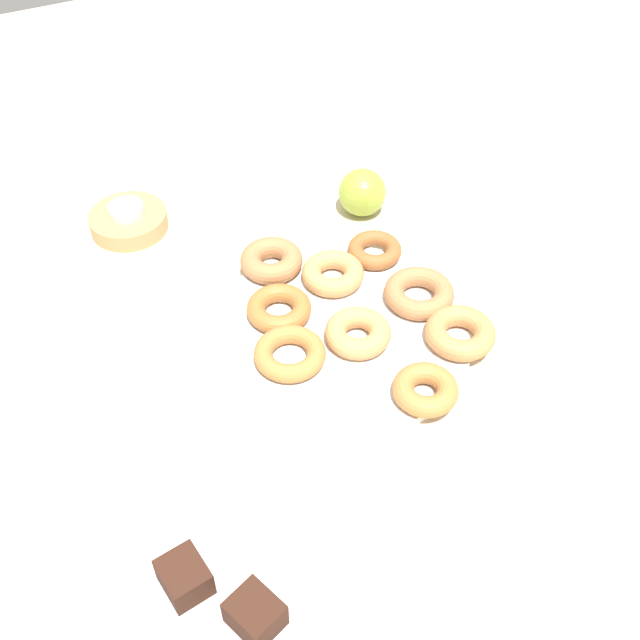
{
  "coord_description": "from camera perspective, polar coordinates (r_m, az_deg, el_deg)",
  "views": [
    {
      "loc": [
        -0.62,
        0.34,
        0.75
      ],
      "look_at": [
        0.0,
        0.03,
        0.04
      ],
      "focal_mm": 43.73,
      "sensor_mm": 36.0,
      "label": 1
    }
  ],
  "objects": [
    {
      "name": "donut_3",
      "position": [
        1.03,
        -3.02,
        0.84
      ],
      "size": [
        0.11,
        0.11,
        0.03
      ],
      "primitive_type": "torus",
      "rotation": [
        0.0,
        0.0,
        4.38
      ],
      "color": "#AD6B33",
      "rests_on": "donut_plate"
    },
    {
      "name": "candle_holder",
      "position": [
        1.22,
        -13.83,
        7.04
      ],
      "size": [
        0.12,
        0.12,
        0.03
      ],
      "primitive_type": "cylinder",
      "color": "tan",
      "rests_on": "ground_plane"
    },
    {
      "name": "donut_8",
      "position": [
        1.01,
        10.21,
        -0.94
      ],
      "size": [
        0.11,
        0.11,
        0.03
      ],
      "primitive_type": "torus",
      "rotation": [
        0.0,
        0.0,
        3.41
      ],
      "color": "#C6844C",
      "rests_on": "donut_plate"
    },
    {
      "name": "donut_2",
      "position": [
        1.08,
        0.94,
        3.43
      ],
      "size": [
        0.12,
        0.12,
        0.03
      ],
      "primitive_type": "torus",
      "rotation": [
        0.0,
        0.0,
        2.33
      ],
      "color": "tan",
      "rests_on": "donut_plate"
    },
    {
      "name": "donut_1",
      "position": [
        1.0,
        2.79,
        -0.95
      ],
      "size": [
        0.1,
        0.1,
        0.03
      ],
      "primitive_type": "torus",
      "rotation": [
        0.0,
        0.0,
        3.37
      ],
      "color": "tan",
      "rests_on": "donut_plate"
    },
    {
      "name": "donut_6",
      "position": [
        0.94,
        7.71,
        -5.08
      ],
      "size": [
        0.11,
        0.11,
        0.03
      ],
      "primitive_type": "torus",
      "rotation": [
        0.0,
        0.0,
        2.62
      ],
      "color": "#BC7A3D",
      "rests_on": "donut_plate"
    },
    {
      "name": "brownie_far",
      "position": [
        0.81,
        -9.89,
        -18.04
      ],
      "size": [
        0.05,
        0.05,
        0.04
      ],
      "primitive_type": "cube",
      "rotation": [
        0.0,
        0.0,
        0.14
      ],
      "color": "#381E14",
      "rests_on": "cake_plate"
    },
    {
      "name": "donut_0",
      "position": [
        0.98,
        -2.23,
        -2.47
      ],
      "size": [
        0.12,
        0.12,
        0.02
      ],
      "primitive_type": "torus",
      "rotation": [
        0.0,
        0.0,
        1.13
      ],
      "color": "#BC7A3D",
      "rests_on": "donut_plate"
    },
    {
      "name": "donut_plate",
      "position": [
        1.03,
        1.5,
        -0.9
      ],
      "size": [
        0.35,
        0.35,
        0.01
      ],
      "primitive_type": "cylinder",
      "color": "silver",
      "rests_on": "ground_plane"
    },
    {
      "name": "apple",
      "position": [
        1.21,
        3.11,
        9.3
      ],
      "size": [
        0.07,
        0.07,
        0.07
      ],
      "primitive_type": "sphere",
      "color": "#93AD38",
      "rests_on": "ground_plane"
    },
    {
      "name": "ground_plane",
      "position": [
        1.03,
        1.49,
        -1.15
      ],
      "size": [
        2.4,
        2.4,
        0.0
      ],
      "primitive_type": "plane",
      "color": "beige"
    },
    {
      "name": "tealight",
      "position": [
        1.21,
        -14.0,
        7.82
      ],
      "size": [
        0.05,
        0.05,
        0.01
      ],
      "primitive_type": "cylinder",
      "color": "silver",
      "rests_on": "candle_holder"
    },
    {
      "name": "cake_plate",
      "position": [
        0.82,
        -6.89,
        -19.8
      ],
      "size": [
        0.23,
        0.23,
        0.02
      ],
      "primitive_type": "cylinder",
      "color": "silver",
      "rests_on": "ground_plane"
    },
    {
      "name": "donut_4",
      "position": [
        1.06,
        7.3,
        1.91
      ],
      "size": [
        0.12,
        0.12,
        0.03
      ],
      "primitive_type": "torus",
      "rotation": [
        0.0,
        0.0,
        1.91
      ],
      "color": "#B27547",
      "rests_on": "donut_plate"
    },
    {
      "name": "brownie_near",
      "position": [
        0.78,
        -4.77,
        -20.64
      ],
      "size": [
        0.06,
        0.06,
        0.04
      ],
      "primitive_type": "cube",
      "rotation": [
        0.0,
        0.0,
        0.35
      ],
      "color": "#381E14",
      "rests_on": "cake_plate"
    },
    {
      "name": "donut_7",
      "position": [
        1.1,
        -3.57,
        4.38
      ],
      "size": [
        0.11,
        0.11,
        0.03
      ],
      "primitive_type": "torus",
      "rotation": [
        0.0,
        0.0,
        3.5
      ],
      "color": "#B27547",
      "rests_on": "donut_plate"
    },
    {
      "name": "donut_5",
      "position": [
        1.12,
        4.02,
        5.13
      ],
      "size": [
        0.1,
        0.1,
        0.02
      ],
      "primitive_type": "torus",
      "rotation": [
        0.0,
        0.0,
        1.21
      ],
      "color": "#995B2D",
      "rests_on": "donut_plate"
    }
  ]
}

